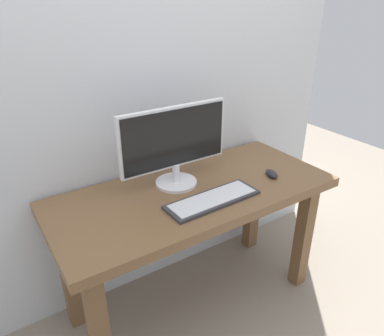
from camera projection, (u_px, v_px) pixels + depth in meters
name	position (u px, v px, depth m)	size (l,w,h in m)	color
ground_plane	(194.00, 299.00, 2.09)	(6.00, 6.00, 0.00)	gray
wall_back	(153.00, 14.00, 1.69)	(2.38, 0.04, 3.00)	silver
desk	(194.00, 210.00, 1.82)	(1.40, 0.62, 0.72)	brown
monitor	(175.00, 144.00, 1.73)	(0.57, 0.21, 0.40)	silver
keyboard_primary	(213.00, 199.00, 1.67)	(0.46, 0.17, 0.02)	#333338
mouse	(272.00, 174.00, 1.89)	(0.05, 0.09, 0.03)	#232328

